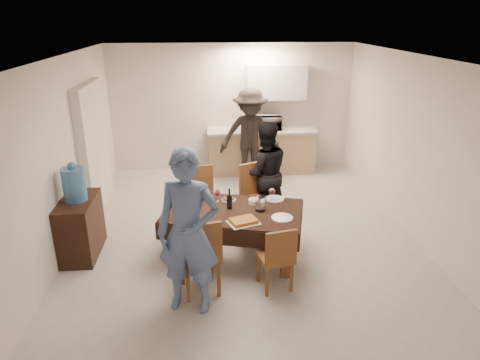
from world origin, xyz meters
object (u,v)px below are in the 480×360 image
object	(u,v)px
person_far	(264,173)
person_near	(188,233)
dining_table	(233,212)
wine_bottle	(229,199)
microwave	(268,122)
console	(81,227)
person_kitchen	(250,135)
water_pitcher	(260,204)
water_jug	(74,184)
savoury_tart	(243,221)

from	to	relation	value
person_far	person_near	bearing A→B (deg)	55.76
dining_table	wine_bottle	world-z (taller)	wine_bottle
dining_table	microwave	bearing A→B (deg)	88.91
console	person_kitchen	world-z (taller)	person_kitchen
console	water_pitcher	bearing A→B (deg)	-6.52
dining_table	person_far	size ratio (longest dim) A/B	1.21
water_jug	person_near	size ratio (longest dim) A/B	0.24
wine_bottle	dining_table	bearing A→B (deg)	-45.00
water_pitcher	person_near	size ratio (longest dim) A/B	0.10
water_jug	savoury_tart	bearing A→B (deg)	-15.58
console	person_kitchen	bearing A→B (deg)	46.20
microwave	person_far	distance (m)	2.38
console	wine_bottle	xyz separation A→B (m)	(2.03, -0.18, 0.44)
wine_bottle	person_far	distance (m)	1.17
console	microwave	distance (m)	4.41
water_jug	person_kitchen	distance (m)	3.75
person_kitchen	dining_table	bearing A→B (deg)	-99.95
water_pitcher	person_kitchen	xyz separation A→B (m)	(0.16, 2.98, 0.12)
person_near	person_far	size ratio (longest dim) A/B	1.15
water_jug	wine_bottle	size ratio (longest dim) A/B	1.56
wine_bottle	water_pitcher	bearing A→B (deg)	-14.04
console	person_far	bearing A→B (deg)	17.37
person_far	person_kitchen	bearing A→B (deg)	-95.52
savoury_tart	dining_table	bearing A→B (deg)	104.74
dining_table	person_kitchen	bearing A→B (deg)	94.35
microwave	person_near	distance (m)	4.68
wine_bottle	savoury_tart	bearing A→B (deg)	-70.77
console	person_kitchen	size ratio (longest dim) A/B	0.48
wine_bottle	water_pitcher	xyz separation A→B (m)	(0.40, -0.10, -0.05)
microwave	person_kitchen	world-z (taller)	person_kitchen
console	person_far	size ratio (longest dim) A/B	0.54
wine_bottle	savoury_tart	world-z (taller)	wine_bottle
microwave	person_far	bearing A→B (deg)	80.72
wine_bottle	person_near	bearing A→B (deg)	-114.44
dining_table	wine_bottle	distance (m)	0.19
dining_table	person_near	bearing A→B (deg)	-103.35
person_far	water_jug	bearing A→B (deg)	10.77
person_near	person_far	bearing A→B (deg)	73.94
wine_bottle	person_kitchen	xyz separation A→B (m)	(0.56, 2.88, 0.07)
console	person_far	xyz separation A→B (m)	(2.63, 0.82, 0.41)
person_kitchen	console	bearing A→B (deg)	-133.80
water_pitcher	water_jug	bearing A→B (deg)	173.48
savoury_tart	microwave	xyz separation A→B (m)	(0.83, 3.76, 0.33)
microwave	savoury_tart	bearing A→B (deg)	77.54
microwave	person_near	size ratio (longest dim) A/B	0.28
wine_bottle	savoury_tart	xyz separation A→B (m)	(0.15, -0.43, -0.12)
water_pitcher	microwave	size ratio (longest dim) A/B	0.38
wine_bottle	person_kitchen	distance (m)	2.94
person_kitchen	water_pitcher	bearing A→B (deg)	-93.16
console	person_kitchen	xyz separation A→B (m)	(2.59, 2.71, 0.51)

